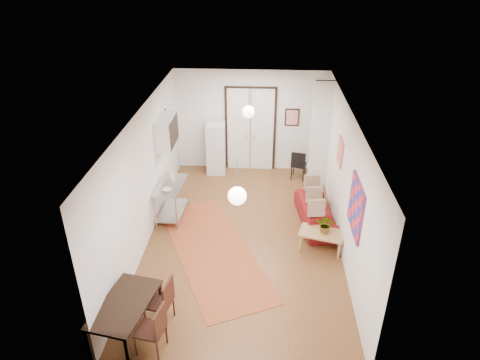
# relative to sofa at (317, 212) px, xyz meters

# --- Properties ---
(floor) EXTENTS (7.00, 7.00, 0.00)m
(floor) POSITION_rel_sofa_xyz_m (-1.68, -0.70, -0.27)
(floor) COLOR brown
(floor) RESTS_ON ground
(ceiling) EXTENTS (4.20, 7.00, 0.02)m
(ceiling) POSITION_rel_sofa_xyz_m (-1.68, -0.70, 2.63)
(ceiling) COLOR silver
(ceiling) RESTS_ON wall_back
(wall_back) EXTENTS (4.20, 0.02, 2.90)m
(wall_back) POSITION_rel_sofa_xyz_m (-1.68, 2.80, 1.18)
(wall_back) COLOR white
(wall_back) RESTS_ON floor
(wall_front) EXTENTS (4.20, 0.02, 2.90)m
(wall_front) POSITION_rel_sofa_xyz_m (-1.68, -4.20, 1.18)
(wall_front) COLOR white
(wall_front) RESTS_ON floor
(wall_left) EXTENTS (0.02, 7.00, 2.90)m
(wall_left) POSITION_rel_sofa_xyz_m (-3.78, -0.70, 1.18)
(wall_left) COLOR white
(wall_left) RESTS_ON floor
(wall_right) EXTENTS (0.02, 7.00, 2.90)m
(wall_right) POSITION_rel_sofa_xyz_m (0.42, -0.70, 1.18)
(wall_right) COLOR white
(wall_right) RESTS_ON floor
(double_doors) EXTENTS (1.44, 0.06, 2.50)m
(double_doors) POSITION_rel_sofa_xyz_m (-1.68, 2.75, 0.93)
(double_doors) COLOR silver
(double_doors) RESTS_ON wall_back
(stub_partition) EXTENTS (0.50, 0.10, 2.90)m
(stub_partition) POSITION_rel_sofa_xyz_m (0.17, 1.85, 1.18)
(stub_partition) COLOR white
(stub_partition) RESTS_ON floor
(wall_cabinet) EXTENTS (0.35, 1.00, 0.70)m
(wall_cabinet) POSITION_rel_sofa_xyz_m (-3.60, 0.80, 1.63)
(wall_cabinet) COLOR white
(wall_cabinet) RESTS_ON wall_left
(painting_popart) EXTENTS (0.05, 1.00, 1.00)m
(painting_popart) POSITION_rel_sofa_xyz_m (0.39, -1.95, 1.38)
(painting_popart) COLOR red
(painting_popart) RESTS_ON wall_right
(painting_abstract) EXTENTS (0.05, 0.50, 0.60)m
(painting_abstract) POSITION_rel_sofa_xyz_m (0.39, 0.10, 1.53)
(painting_abstract) COLOR beige
(painting_abstract) RESTS_ON wall_right
(poster_back) EXTENTS (0.40, 0.03, 0.50)m
(poster_back) POSITION_rel_sofa_xyz_m (-0.53, 2.77, 1.33)
(poster_back) COLOR red
(poster_back) RESTS_ON wall_back
(print_left) EXTENTS (0.03, 0.44, 0.54)m
(print_left) POSITION_rel_sofa_xyz_m (-3.75, 1.30, 1.68)
(print_left) COLOR #A77B45
(print_left) RESTS_ON wall_left
(pendant_back) EXTENTS (0.30, 0.30, 0.80)m
(pendant_back) POSITION_rel_sofa_xyz_m (-1.68, 1.30, 1.98)
(pendant_back) COLOR silver
(pendant_back) RESTS_ON ceiling
(pendant_front) EXTENTS (0.30, 0.30, 0.80)m
(pendant_front) POSITION_rel_sofa_xyz_m (-1.68, -2.70, 1.98)
(pendant_front) COLOR silver
(pendant_front) RESTS_ON ceiling
(kilim_rug) EXTENTS (2.99, 4.22, 0.01)m
(kilim_rug) POSITION_rel_sofa_xyz_m (-2.31, -1.24, -0.26)
(kilim_rug) COLOR #AB5D2A
(kilim_rug) RESTS_ON floor
(sofa) EXTENTS (0.97, 1.93, 0.54)m
(sofa) POSITION_rel_sofa_xyz_m (0.00, 0.00, 0.00)
(sofa) COLOR maroon
(sofa) RESTS_ON floor
(coffee_table) EXTENTS (1.03, 0.74, 0.41)m
(coffee_table) POSITION_rel_sofa_xyz_m (-0.00, -1.00, 0.09)
(coffee_table) COLOR tan
(coffee_table) RESTS_ON floor
(potted_plant) EXTENTS (0.43, 0.40, 0.40)m
(potted_plant) POSITION_rel_sofa_xyz_m (0.07, -1.00, 0.34)
(potted_plant) COLOR #32632C
(potted_plant) RESTS_ON coffee_table
(kitchen_counter) EXTENTS (0.65, 1.19, 0.88)m
(kitchen_counter) POSITION_rel_sofa_xyz_m (-3.43, 0.04, 0.30)
(kitchen_counter) COLOR #B4B7B9
(kitchen_counter) RESTS_ON floor
(bowl) EXTENTS (0.22, 0.22, 0.05)m
(bowl) POSITION_rel_sofa_xyz_m (-3.43, -0.26, 0.64)
(bowl) COLOR silver
(bowl) RESTS_ON kitchen_counter
(soap_bottle) EXTENTS (0.09, 0.09, 0.18)m
(soap_bottle) POSITION_rel_sofa_xyz_m (-3.43, 0.29, 0.71)
(soap_bottle) COLOR teal
(soap_bottle) RESTS_ON kitchen_counter
(fridge) EXTENTS (0.55, 0.55, 1.48)m
(fridge) POSITION_rel_sofa_xyz_m (-2.64, 2.45, 0.47)
(fridge) COLOR silver
(fridge) RESTS_ON floor
(dining_table) EXTENTS (0.99, 1.43, 0.73)m
(dining_table) POSITION_rel_sofa_xyz_m (-3.43, -3.61, 0.38)
(dining_table) COLOR black
(dining_table) RESTS_ON floor
(dining_chair_near) EXTENTS (0.50, 0.65, 0.90)m
(dining_chair_near) POSITION_rel_sofa_xyz_m (-2.99, -3.17, 0.25)
(dining_chair_near) COLOR #381B12
(dining_chair_near) RESTS_ON floor
(dining_chair_far) EXTENTS (0.50, 0.65, 0.90)m
(dining_chair_far) POSITION_rel_sofa_xyz_m (-2.99, -3.76, 0.25)
(dining_chair_far) COLOR #381B12
(dining_chair_far) RESTS_ON floor
(black_side_chair) EXTENTS (0.47, 0.47, 0.86)m
(black_side_chair) POSITION_rel_sofa_xyz_m (-0.30, 2.29, 0.23)
(black_side_chair) COLOR black
(black_side_chair) RESTS_ON floor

